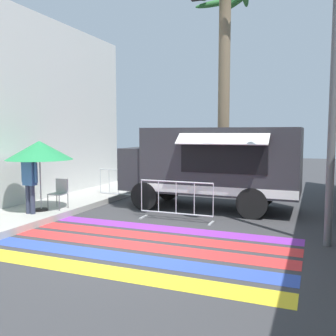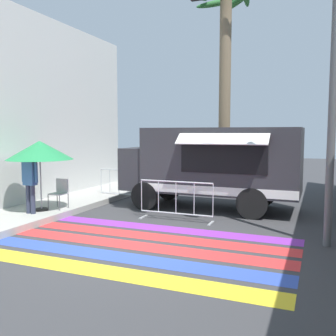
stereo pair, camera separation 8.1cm
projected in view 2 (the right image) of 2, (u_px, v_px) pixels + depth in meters
name	position (u px, v px, depth m)	size (l,w,h in m)	color
ground_plane	(139.00, 246.00, 7.83)	(60.00, 60.00, 0.00)	#38383A
crosswalk_painted	(139.00, 246.00, 7.85)	(6.40, 3.60, 0.01)	yellow
food_truck	(209.00, 162.00, 11.66)	(5.44, 2.58, 2.52)	#2D2D33
traffic_signal_pole	(276.00, 16.00, 7.83)	(3.81, 0.29, 6.72)	#515456
patio_umbrella	(40.00, 150.00, 10.44)	(1.84, 1.84, 1.98)	black
folding_chair	(60.00, 191.00, 10.89)	(0.42, 0.42, 0.86)	#4C4C51
vendor_person	(30.00, 179.00, 10.12)	(0.53, 0.22, 1.67)	#2D3347
barricade_front	(176.00, 201.00, 10.09)	(2.09, 0.44, 1.08)	#B7BABF
barricade_side	(119.00, 185.00, 13.34)	(1.49, 0.44, 1.08)	#B7BABF
palm_tree	(225.00, 63.00, 13.97)	(2.33, 2.30, 7.85)	#7A664C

